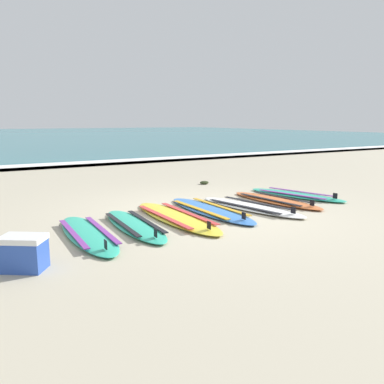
{
  "coord_description": "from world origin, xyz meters",
  "views": [
    {
      "loc": [
        -3.64,
        -5.67,
        1.59
      ],
      "look_at": [
        0.04,
        0.66,
        0.25
      ],
      "focal_mm": 36.92,
      "sensor_mm": 36.0,
      "label": 1
    }
  ],
  "objects_px": {
    "surfboard_1": "(134,225)",
    "surfboard_4": "(251,207)",
    "surfboard_2": "(176,217)",
    "surfboard_6": "(296,195)",
    "surfboard_0": "(88,234)",
    "cooler_box": "(23,253)",
    "surfboard_3": "(210,210)",
    "surfboard_5": "(276,200)"
  },
  "relations": [
    {
      "from": "surfboard_1",
      "to": "surfboard_4",
      "type": "relative_size",
      "value": 0.9
    },
    {
      "from": "surfboard_2",
      "to": "surfboard_4",
      "type": "bearing_deg",
      "value": -0.31
    },
    {
      "from": "surfboard_6",
      "to": "surfboard_0",
      "type": "bearing_deg",
      "value": -171.71
    },
    {
      "from": "surfboard_2",
      "to": "cooler_box",
      "type": "xyz_separation_m",
      "value": [
        -2.44,
        -1.13,
        0.16
      ]
    },
    {
      "from": "surfboard_0",
      "to": "cooler_box",
      "type": "height_order",
      "value": "cooler_box"
    },
    {
      "from": "surfboard_3",
      "to": "cooler_box",
      "type": "relative_size",
      "value": 4.36
    },
    {
      "from": "surfboard_4",
      "to": "surfboard_5",
      "type": "distance_m",
      "value": 0.83
    },
    {
      "from": "surfboard_3",
      "to": "surfboard_5",
      "type": "height_order",
      "value": "same"
    },
    {
      "from": "surfboard_5",
      "to": "surfboard_6",
      "type": "height_order",
      "value": "same"
    },
    {
      "from": "surfboard_5",
      "to": "surfboard_6",
      "type": "xyz_separation_m",
      "value": [
        0.76,
        0.22,
        -0.0
      ]
    },
    {
      "from": "surfboard_5",
      "to": "surfboard_1",
      "type": "bearing_deg",
      "value": -173.82
    },
    {
      "from": "surfboard_3",
      "to": "surfboard_4",
      "type": "relative_size",
      "value": 1.02
    },
    {
      "from": "cooler_box",
      "to": "surfboard_2",
      "type": "bearing_deg",
      "value": 24.89
    },
    {
      "from": "surfboard_1",
      "to": "surfboard_0",
      "type": "bearing_deg",
      "value": -171.15
    },
    {
      "from": "surfboard_1",
      "to": "surfboard_2",
      "type": "relative_size",
      "value": 0.85
    },
    {
      "from": "cooler_box",
      "to": "surfboard_5",
      "type": "bearing_deg",
      "value": 15.72
    },
    {
      "from": "surfboard_1",
      "to": "cooler_box",
      "type": "bearing_deg",
      "value": -148.87
    },
    {
      "from": "surfboard_1",
      "to": "surfboard_5",
      "type": "distance_m",
      "value": 3.13
    },
    {
      "from": "surfboard_4",
      "to": "surfboard_0",
      "type": "bearing_deg",
      "value": -175.66
    },
    {
      "from": "cooler_box",
      "to": "surfboard_6",
      "type": "bearing_deg",
      "value": 15.78
    },
    {
      "from": "surfboard_1",
      "to": "surfboard_4",
      "type": "bearing_deg",
      "value": 2.89
    },
    {
      "from": "surfboard_0",
      "to": "surfboard_5",
      "type": "distance_m",
      "value": 3.87
    },
    {
      "from": "surfboard_1",
      "to": "surfboard_5",
      "type": "relative_size",
      "value": 0.97
    },
    {
      "from": "surfboard_4",
      "to": "surfboard_5",
      "type": "height_order",
      "value": "same"
    },
    {
      "from": "cooler_box",
      "to": "surfboard_0",
      "type": "bearing_deg",
      "value": 43.74
    },
    {
      "from": "surfboard_5",
      "to": "cooler_box",
      "type": "height_order",
      "value": "cooler_box"
    },
    {
      "from": "surfboard_5",
      "to": "surfboard_6",
      "type": "distance_m",
      "value": 0.79
    },
    {
      "from": "surfboard_0",
      "to": "cooler_box",
      "type": "xyz_separation_m",
      "value": [
        -0.93,
        -0.89,
        0.16
      ]
    },
    {
      "from": "surfboard_2",
      "to": "surfboard_5",
      "type": "distance_m",
      "value": 2.34
    },
    {
      "from": "surfboard_0",
      "to": "surfboard_6",
      "type": "xyz_separation_m",
      "value": [
        4.6,
        0.67,
        0.0
      ]
    },
    {
      "from": "surfboard_0",
      "to": "surfboard_3",
      "type": "xyz_separation_m",
      "value": [
        2.26,
        0.39,
        -0.0
      ]
    },
    {
      "from": "surfboard_0",
      "to": "surfboard_6",
      "type": "distance_m",
      "value": 4.65
    },
    {
      "from": "surfboard_6",
      "to": "cooler_box",
      "type": "height_order",
      "value": "cooler_box"
    },
    {
      "from": "surfboard_2",
      "to": "surfboard_3",
      "type": "distance_m",
      "value": 0.77
    },
    {
      "from": "surfboard_0",
      "to": "surfboard_4",
      "type": "relative_size",
      "value": 0.93
    },
    {
      "from": "surfboard_1",
      "to": "surfboard_4",
      "type": "xyz_separation_m",
      "value": [
        2.31,
        0.12,
        -0.0
      ]
    },
    {
      "from": "surfboard_6",
      "to": "surfboard_1",
      "type": "bearing_deg",
      "value": -171.81
    },
    {
      "from": "surfboard_6",
      "to": "surfboard_2",
      "type": "bearing_deg",
      "value": -172.06
    },
    {
      "from": "surfboard_6",
      "to": "cooler_box",
      "type": "distance_m",
      "value": 5.76
    },
    {
      "from": "surfboard_3",
      "to": "surfboard_4",
      "type": "xyz_separation_m",
      "value": [
        0.78,
        -0.16,
        0.0
      ]
    },
    {
      "from": "surfboard_1",
      "to": "cooler_box",
      "type": "xyz_separation_m",
      "value": [
        -1.67,
        -1.01,
        0.16
      ]
    },
    {
      "from": "surfboard_2",
      "to": "cooler_box",
      "type": "height_order",
      "value": "cooler_box"
    }
  ]
}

